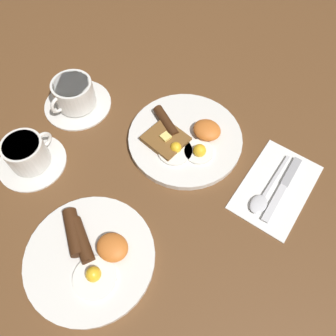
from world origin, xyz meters
TOP-DOWN VIEW (x-y plane):
  - ground_plane at (0.00, 0.00)m, footprint 3.00×3.00m
  - breakfast_plate_near at (-0.00, 0.00)m, footprint 0.26×0.26m
  - breakfast_plate_far at (0.02, 0.33)m, footprint 0.25×0.25m
  - teacup_near at (0.28, 0.04)m, footprint 0.17×0.17m
  - teacup_far at (0.27, 0.23)m, footprint 0.15×0.15m
  - napkin at (-0.23, 0.01)m, footprint 0.15×0.22m
  - knife at (-0.24, -0.00)m, footprint 0.03×0.18m
  - spoon at (-0.21, 0.05)m, footprint 0.04×0.17m

SIDE VIEW (x-z plane):
  - ground_plane at x=0.00m, z-range 0.00..0.00m
  - napkin at x=-0.23m, z-range 0.00..0.01m
  - knife at x=-0.24m, z-range 0.00..0.01m
  - spoon at x=-0.21m, z-range 0.00..0.01m
  - breakfast_plate_near at x=0.00m, z-range -0.01..0.03m
  - breakfast_plate_far at x=0.02m, z-range -0.01..0.03m
  - teacup_far at x=0.27m, z-range 0.00..0.07m
  - teacup_near at x=0.28m, z-range 0.00..0.07m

